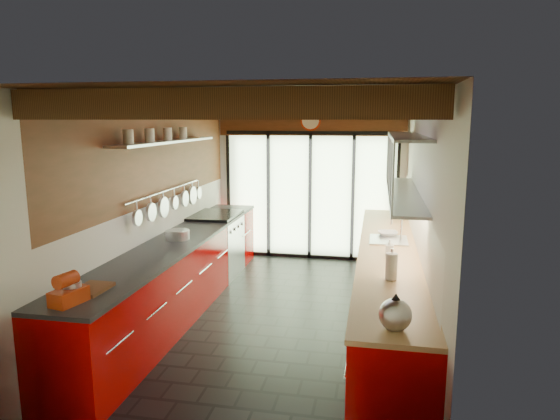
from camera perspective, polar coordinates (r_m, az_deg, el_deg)
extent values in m
plane|color=black|center=(6.22, -0.06, -12.09)|extent=(5.50, 5.50, 0.00)
plane|color=silver|center=(8.53, 3.51, 3.10)|extent=(3.20, 0.00, 3.20)
plane|color=silver|center=(3.28, -9.51, -8.93)|extent=(3.20, 0.00, 3.20)
plane|color=silver|center=(6.35, -14.38, 0.28)|extent=(0.00, 5.50, 5.50)
plane|color=silver|center=(5.76, 15.74, -0.79)|extent=(0.00, 5.50, 5.50)
plane|color=#472814|center=(5.75, -0.07, 12.60)|extent=(5.50, 5.50, 0.00)
cube|color=#593316|center=(3.57, -7.22, 11.96)|extent=(3.14, 0.14, 0.22)
cube|color=#593316|center=(4.43, -3.51, 11.69)|extent=(3.14, 0.14, 0.22)
cube|color=#593316|center=(5.31, -1.03, 11.49)|extent=(3.14, 0.14, 0.22)
cube|color=#593316|center=(6.19, 0.75, 11.33)|extent=(3.14, 0.14, 0.22)
cube|color=#593316|center=(7.08, 2.09, 11.20)|extent=(3.14, 0.14, 0.22)
cube|color=#593316|center=(7.97, 3.12, 11.10)|extent=(3.14, 0.14, 0.22)
cube|color=brown|center=(8.43, 3.55, 10.17)|extent=(3.14, 0.06, 0.50)
plane|color=brown|center=(6.44, -13.64, 6.51)|extent=(0.00, 4.90, 4.90)
plane|color=#C6EAAD|center=(8.55, 3.48, 1.59)|extent=(2.90, 0.00, 2.90)
cube|color=black|center=(8.84, -5.89, 1.85)|extent=(0.05, 0.04, 2.15)
cube|color=black|center=(8.47, 13.24, 1.25)|extent=(0.05, 0.04, 2.15)
cube|color=black|center=(8.51, 3.44, 1.55)|extent=(0.06, 0.05, 2.15)
cube|color=black|center=(8.41, 3.52, 8.80)|extent=(2.90, 0.05, 0.06)
cylinder|color=red|center=(8.39, 3.52, 10.17)|extent=(0.34, 0.04, 0.34)
cylinder|color=beige|center=(8.37, 3.50, 10.17)|extent=(0.28, 0.02, 0.28)
cube|color=#AC0100|center=(6.42, -11.39, -7.39)|extent=(0.65, 5.00, 0.88)
cube|color=black|center=(6.30, -11.54, -3.40)|extent=(0.68, 5.00, 0.04)
cube|color=silver|center=(7.73, -7.30, -4.23)|extent=(0.66, 0.90, 0.90)
cube|color=black|center=(7.62, -7.38, -0.66)|extent=(0.65, 0.90, 0.06)
cube|color=#AC0100|center=(5.97, 12.18, -8.81)|extent=(0.65, 5.00, 0.88)
cube|color=tan|center=(5.83, 12.36, -4.54)|extent=(0.68, 5.00, 0.04)
cube|color=white|center=(6.35, 9.12, -7.53)|extent=(0.02, 0.60, 0.84)
cube|color=silver|center=(6.22, 12.30, -3.38)|extent=(0.45, 0.52, 0.02)
cylinder|color=silver|center=(6.18, 13.70, -1.85)|extent=(0.02, 0.02, 0.34)
torus|color=silver|center=(6.15, 13.21, -0.28)|extent=(0.14, 0.02, 0.14)
plane|color=silver|center=(5.97, 12.51, 5.06)|extent=(0.00, 3.00, 3.00)
cube|color=#9EA0A5|center=(6.01, 14.01, 1.82)|extent=(0.34, 3.00, 0.03)
cube|color=#9EA0A5|center=(5.95, 14.29, 8.21)|extent=(0.34, 3.00, 0.03)
cylinder|color=silver|center=(6.57, -12.85, 2.18)|extent=(0.02, 2.20, 0.02)
cube|color=silver|center=(6.38, -12.70, 7.64)|extent=(0.28, 2.60, 0.03)
cylinder|color=silver|center=(5.78, -16.01, -0.87)|extent=(0.04, 0.18, 0.18)
cylinder|color=silver|center=(6.09, -14.52, -0.24)|extent=(0.04, 0.22, 0.22)
cylinder|color=silver|center=(6.40, -13.18, 0.32)|extent=(0.04, 0.26, 0.26)
cylinder|color=silver|center=(6.72, -11.97, 0.83)|extent=(0.04, 0.18, 0.18)
cylinder|color=silver|center=(7.04, -10.86, 1.30)|extent=(0.04, 0.22, 0.22)
cylinder|color=silver|center=(7.31, -9.99, 1.66)|extent=(0.04, 0.26, 0.26)
cylinder|color=silver|center=(7.54, -9.31, 1.95)|extent=(0.04, 0.18, 0.18)
cube|color=#C2370F|center=(4.37, -22.98, -9.07)|extent=(0.22, 0.32, 0.12)
cylinder|color=#C2370F|center=(4.31, -23.27, -7.34)|extent=(0.15, 0.21, 0.11)
cylinder|color=silver|center=(4.40, -22.64, -8.36)|extent=(0.17, 0.17, 0.12)
cylinder|color=silver|center=(6.21, -11.80, -2.83)|extent=(0.23, 0.23, 0.12)
cylinder|color=silver|center=(6.25, -11.64, -2.79)|extent=(0.37, 0.37, 0.11)
cube|color=brown|center=(4.64, -20.75, -8.43)|extent=(0.26, 0.36, 0.03)
sphere|color=silver|center=(3.65, 13.04, -11.44)|extent=(0.30, 0.30, 0.23)
cone|color=black|center=(3.61, 13.12, -9.57)|extent=(0.11, 0.11, 0.06)
cylinder|color=silver|center=(3.76, 12.99, -10.58)|extent=(0.06, 0.09, 0.05)
cylinder|color=white|center=(4.71, 12.62, -6.35)|extent=(0.13, 0.13, 0.24)
cylinder|color=silver|center=(4.67, 12.70, -4.59)|extent=(0.03, 0.03, 0.05)
imported|color=silver|center=(5.50, 12.41, -4.22)|extent=(0.09, 0.09, 0.19)
imported|color=silver|center=(6.44, 12.22, -2.67)|extent=(0.28, 0.28, 0.06)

